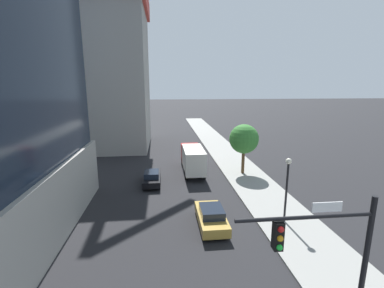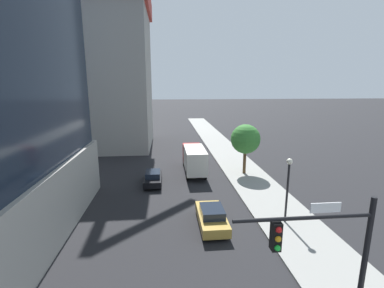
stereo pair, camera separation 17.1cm
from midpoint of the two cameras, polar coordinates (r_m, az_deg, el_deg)
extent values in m
cube|color=gray|center=(27.37, 14.44, -10.05)|extent=(4.91, 120.00, 0.15)
cube|color=#9E9B93|center=(48.20, -19.27, 14.20)|extent=(15.67, 14.82, 24.89)
cube|color=gold|center=(43.49, -14.67, 21.09)|extent=(0.90, 0.90, 34.44)
cylinder|color=black|center=(12.90, 32.09, -22.53)|extent=(0.20, 0.20, 6.36)
cylinder|color=black|center=(10.37, 22.44, -14.17)|extent=(5.01, 0.14, 0.14)
cube|color=black|center=(10.27, 17.22, -17.99)|extent=(0.32, 0.36, 1.05)
sphere|color=red|center=(9.95, 17.79, -16.81)|extent=(0.22, 0.22, 0.22)
sphere|color=orange|center=(10.12, 17.66, -18.50)|extent=(0.22, 0.22, 0.22)
sphere|color=green|center=(10.30, 17.53, -20.13)|extent=(0.22, 0.22, 0.22)
cube|color=white|center=(10.59, 26.25, -11.87)|extent=(1.10, 0.04, 0.36)
cylinder|color=black|center=(21.58, 19.08, -9.78)|extent=(0.16, 0.16, 4.58)
sphere|color=silver|center=(20.80, 19.56, -3.45)|extent=(0.44, 0.44, 0.44)
cylinder|color=brown|center=(32.27, 10.59, -3.62)|extent=(0.36, 0.36, 2.83)
sphere|color=#387F33|center=(31.65, 10.78, 1.07)|extent=(3.39, 3.39, 3.39)
cube|color=black|center=(29.28, -8.65, -7.21)|extent=(1.79, 4.68, 0.64)
cube|color=#19212D|center=(28.80, -8.72, -6.29)|extent=(1.50, 2.13, 0.55)
cylinder|color=black|center=(30.91, -9.98, -6.72)|extent=(0.22, 0.65, 0.65)
cylinder|color=black|center=(30.84, -7.05, -6.67)|extent=(0.22, 0.65, 0.65)
cylinder|color=black|center=(27.93, -10.40, -8.84)|extent=(0.22, 0.65, 0.65)
cylinder|color=black|center=(27.85, -7.14, -8.79)|extent=(0.22, 0.65, 0.65)
cube|color=#AD8938|center=(20.86, 3.83, -15.34)|extent=(1.94, 4.67, 0.70)
cube|color=#19212D|center=(20.40, 3.95, -14.01)|extent=(1.63, 2.13, 0.57)
cylinder|color=black|center=(22.27, 0.86, -14.27)|extent=(0.22, 0.68, 0.68)
cylinder|color=black|center=(22.53, 5.31, -14.01)|extent=(0.22, 0.68, 0.68)
cylinder|color=black|center=(19.51, 2.05, -18.42)|extent=(0.22, 0.68, 0.68)
cylinder|color=black|center=(19.80, 7.20, -18.03)|extent=(0.22, 0.68, 0.68)
cube|color=#B21E1E|center=(35.11, -0.53, -1.83)|extent=(2.27, 2.21, 2.16)
cube|color=silver|center=(31.20, 0.18, -3.28)|extent=(2.27, 5.53, 2.55)
cylinder|color=black|center=(35.34, -2.14, -3.72)|extent=(0.30, 1.09, 1.09)
cylinder|color=black|center=(35.53, 1.07, -3.63)|extent=(0.30, 1.09, 1.09)
cylinder|color=black|center=(30.20, -1.42, -6.54)|extent=(0.30, 1.09, 1.09)
cylinder|color=black|center=(30.42, 2.35, -6.41)|extent=(0.30, 1.09, 1.09)
camera|label=1|loc=(0.09, -90.31, -0.07)|focal=25.22mm
camera|label=2|loc=(0.09, 89.69, 0.07)|focal=25.22mm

